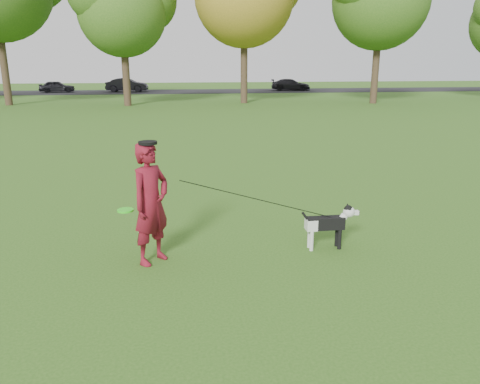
{
  "coord_description": "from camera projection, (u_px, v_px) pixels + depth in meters",
  "views": [
    {
      "loc": [
        -0.92,
        -6.9,
        2.89
      ],
      "look_at": [
        0.03,
        -0.05,
        0.95
      ],
      "focal_mm": 35.0,
      "sensor_mm": 36.0,
      "label": 1
    }
  ],
  "objects": [
    {
      "name": "car_mid",
      "position": [
        127.0,
        85.0,
        44.74
      ],
      "size": [
        4.01,
        1.75,
        1.28
      ],
      "primitive_type": "imported",
      "rotation": [
        0.0,
        0.0,
        1.47
      ],
      "color": "black",
      "rests_on": "road"
    },
    {
      "name": "dog",
      "position": [
        330.0,
        222.0,
        7.38
      ],
      "size": [
        0.95,
        0.19,
        0.73
      ],
      "color": "black",
      "rests_on": "ground"
    },
    {
      "name": "car_left",
      "position": [
        57.0,
        87.0,
        43.91
      ],
      "size": [
        3.33,
        1.68,
        1.09
      ],
      "primitive_type": "imported",
      "rotation": [
        0.0,
        0.0,
        1.7
      ],
      "color": "black",
      "rests_on": "road"
    },
    {
      "name": "road",
      "position": [
        183.0,
        91.0,
        45.62
      ],
      "size": [
        120.0,
        7.0,
        0.02
      ],
      "primitive_type": "cube",
      "color": "black",
      "rests_on": "ground"
    },
    {
      "name": "man_held_items",
      "position": [
        262.0,
        200.0,
        7.02
      ],
      "size": [
        3.36,
        0.36,
        1.33
      ],
      "color": "#2FDF1C",
      "rests_on": "ground"
    },
    {
      "name": "ground",
      "position": [
        238.0,
        248.0,
        7.48
      ],
      "size": [
        120.0,
        120.0,
        0.0
      ],
      "primitive_type": "plane",
      "color": "#285116",
      "rests_on": "ground"
    },
    {
      "name": "man",
      "position": [
        151.0,
        204.0,
        6.76
      ],
      "size": [
        0.76,
        0.78,
        1.8
      ],
      "primitive_type": "imported",
      "rotation": [
        0.0,
        0.0,
        0.83
      ],
      "color": "maroon",
      "rests_on": "ground"
    },
    {
      "name": "car_right",
      "position": [
        291.0,
        85.0,
        46.88
      ],
      "size": [
        4.11,
        2.25,
        1.13
      ],
      "primitive_type": "imported",
      "rotation": [
        0.0,
        0.0,
        1.39
      ],
      "color": "black",
      "rests_on": "road"
    }
  ]
}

